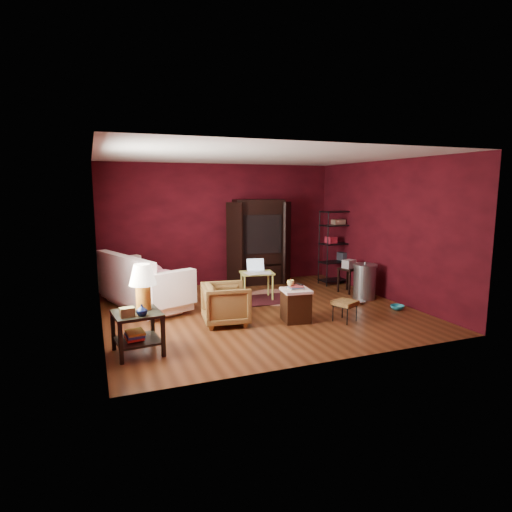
{
  "coord_description": "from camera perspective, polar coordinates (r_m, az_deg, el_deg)",
  "views": [
    {
      "loc": [
        -2.83,
        -7.11,
        2.26
      ],
      "look_at": [
        0.0,
        0.2,
        1.0
      ],
      "focal_mm": 30.0,
      "sensor_mm": 36.0,
      "label": 1
    }
  ],
  "objects": [
    {
      "name": "room",
      "position": [
        7.67,
        0.3,
        2.72
      ],
      "size": [
        5.54,
        5.04,
        2.84
      ],
      "color": "brown",
      "rests_on": "ground"
    },
    {
      "name": "rug_round",
      "position": [
        8.96,
        2.91,
        -5.45
      ],
      "size": [
        1.76,
        1.76,
        0.01
      ],
      "rotation": [
        0.0,
        0.0,
        0.38
      ],
      "color": "beige",
      "rests_on": "ground"
    },
    {
      "name": "sofa",
      "position": [
        8.44,
        -14.94,
        -4.19
      ],
      "size": [
        1.11,
        1.91,
        0.72
      ],
      "primitive_type": "imported",
      "rotation": [
        0.0,
        0.0,
        1.91
      ],
      "color": "white",
      "rests_on": "ground"
    },
    {
      "name": "tv_armoire",
      "position": [
        10.07,
        0.32,
        2.13
      ],
      "size": [
        1.56,
        0.92,
        1.98
      ],
      "rotation": [
        0.0,
        0.0,
        -0.1
      ],
      "color": "black",
      "rests_on": "ground"
    },
    {
      "name": "footstool",
      "position": [
        7.44,
        11.79,
        -6.22
      ],
      "size": [
        0.47,
        0.47,
        0.36
      ],
      "rotation": [
        0.0,
        0.0,
        0.42
      ],
      "color": "black",
      "rests_on": "ground"
    },
    {
      "name": "vase",
      "position": [
        5.87,
        -14.98,
        -7.01
      ],
      "size": [
        0.18,
        0.19,
        0.15
      ],
      "primitive_type": "imported",
      "rotation": [
        0.0,
        0.0,
        -0.25
      ],
      "color": "#0D1842",
      "rests_on": "side_table"
    },
    {
      "name": "pet_bowl_turquoise",
      "position": [
        8.46,
        18.35,
        -5.95
      ],
      "size": [
        0.27,
        0.16,
        0.26
      ],
      "primitive_type": "imported",
      "rotation": [
        0.0,
        0.0,
        0.32
      ],
      "color": "#28A5BD",
      "rests_on": "ground"
    },
    {
      "name": "side_table",
      "position": [
        6.1,
        -15.21,
        -5.7
      ],
      "size": [
        0.68,
        0.68,
        1.22
      ],
      "rotation": [
        0.0,
        0.0,
        0.12
      ],
      "color": "black",
      "rests_on": "ground"
    },
    {
      "name": "small_stand",
      "position": [
        9.46,
        12.27,
        -1.59
      ],
      "size": [
        0.45,
        0.45,
        0.72
      ],
      "rotation": [
        0.0,
        0.0,
        0.31
      ],
      "color": "black",
      "rests_on": "ground"
    },
    {
      "name": "hamper",
      "position": [
        7.33,
        5.33,
        -6.47
      ],
      "size": [
        0.51,
        0.51,
        0.64
      ],
      "rotation": [
        0.0,
        0.0,
        -0.14
      ],
      "color": "#3E1E0E",
      "rests_on": "ground"
    },
    {
      "name": "wire_shelving",
      "position": [
        10.23,
        10.88,
        1.58
      ],
      "size": [
        0.87,
        0.43,
        1.72
      ],
      "rotation": [
        0.0,
        0.0,
        0.08
      ],
      "color": "black",
      "rests_on": "ground"
    },
    {
      "name": "mug",
      "position": [
        7.22,
        4.64,
        -3.5
      ],
      "size": [
        0.12,
        0.1,
        0.12
      ],
      "primitive_type": "imported",
      "rotation": [
        0.0,
        0.0,
        -0.0
      ],
      "color": "#FFED7C",
      "rests_on": "hamper"
    },
    {
      "name": "laptop_desk",
      "position": [
        8.67,
        0.11,
        -2.56
      ],
      "size": [
        0.72,
        0.6,
        0.81
      ],
      "rotation": [
        0.0,
        0.0,
        -0.16
      ],
      "color": "#DBE367",
      "rests_on": "ground"
    },
    {
      "name": "armchair",
      "position": [
        7.17,
        -4.03,
        -6.12
      ],
      "size": [
        0.77,
        0.81,
        0.75
      ],
      "primitive_type": "imported",
      "rotation": [
        0.0,
        0.0,
        1.44
      ],
      "color": "black",
      "rests_on": "ground"
    },
    {
      "name": "pet_bowl_steel",
      "position": [
        8.67,
        13.64,
        -5.47
      ],
      "size": [
        0.23,
        0.1,
        0.23
      ],
      "primitive_type": "imported",
      "rotation": [
        0.0,
        0.0,
        -0.19
      ],
      "color": "silver",
      "rests_on": "ground"
    },
    {
      "name": "trash_can",
      "position": [
        9.03,
        14.27,
        -3.28
      ],
      "size": [
        0.64,
        0.64,
        0.77
      ],
      "rotation": [
        0.0,
        0.0,
        -0.37
      ],
      "color": "gray",
      "rests_on": "ground"
    },
    {
      "name": "sofa_cushions",
      "position": [
        8.35,
        -15.1,
        -3.62
      ],
      "size": [
        1.62,
        2.42,
        0.94
      ],
      "rotation": [
        0.0,
        0.0,
        0.36
      ],
      "color": "white",
      "rests_on": "sofa"
    },
    {
      "name": "rug_oriental",
      "position": [
        8.76,
        2.47,
        -5.71
      ],
      "size": [
        1.3,
        0.91,
        0.01
      ],
      "rotation": [
        0.0,
        0.0,
        -0.07
      ],
      "color": "#55161E",
      "rests_on": "ground"
    }
  ]
}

